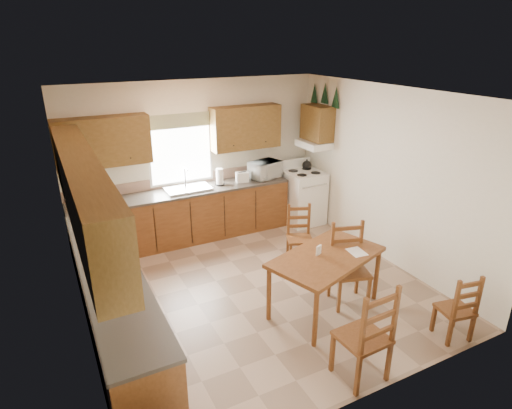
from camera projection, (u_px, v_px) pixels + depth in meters
name	position (u px, v px, depth m)	size (l,w,h in m)	color
floor	(256.00, 288.00, 6.10)	(4.50, 4.50, 0.00)	#9C8167
ceiling	(256.00, 94.00, 5.11)	(4.50, 4.50, 0.00)	#9C6039
wall_left	(73.00, 233.00, 4.64)	(4.50, 4.50, 0.00)	#ECE6CD
wall_right	(386.00, 176.00, 6.56)	(4.50, 4.50, 0.00)	#ECE6CD
wall_back	(197.00, 159.00, 7.46)	(4.50, 4.50, 0.00)	#ECE6CD
wall_front	(374.00, 281.00, 3.74)	(4.50, 4.50, 0.00)	#ECE6CD
lower_cab_back	(185.00, 217.00, 7.39)	(3.75, 0.60, 0.88)	brown
lower_cab_left	(114.00, 304.00, 4.98)	(0.60, 3.60, 0.88)	brown
counter_back	(184.00, 192.00, 7.22)	(3.75, 0.63, 0.04)	#413932
counter_left	(109.00, 269.00, 4.81)	(0.63, 3.60, 0.04)	#413932
backsplash	(178.00, 181.00, 7.42)	(3.75, 0.01, 0.18)	#906F5D
upper_cab_back_left	(103.00, 142.00, 6.48)	(1.41, 0.33, 0.75)	brown
upper_cab_back_right	(246.00, 127.00, 7.51)	(1.25, 0.33, 0.75)	brown
upper_cab_left	(83.00, 191.00, 4.40)	(0.33, 3.60, 0.75)	brown
upper_cab_stove	(317.00, 123.00, 7.65)	(0.33, 0.62, 0.62)	brown
range_hood	(314.00, 144.00, 7.77)	(0.44, 0.62, 0.12)	white
window_frame	(181.00, 150.00, 7.24)	(1.13, 0.02, 1.18)	white
window_pane	(181.00, 150.00, 7.23)	(1.05, 0.01, 1.10)	white
window_valance	(179.00, 121.00, 7.03)	(1.19, 0.01, 0.24)	#435B30
sink_basin	(188.00, 189.00, 7.24)	(0.75, 0.45, 0.04)	silver
pine_decal_a	(336.00, 97.00, 7.27)	(0.22, 0.22, 0.36)	black
pine_decal_b	(325.00, 93.00, 7.52)	(0.22, 0.22, 0.36)	black
pine_decal_c	(314.00, 93.00, 7.80)	(0.22, 0.22, 0.36)	black
stove	(303.00, 198.00, 8.12)	(0.66, 0.68, 0.98)	white
coffeemaker	(86.00, 195.00, 6.47)	(0.22, 0.27, 0.38)	white
paper_towel	(220.00, 177.00, 7.44)	(0.13, 0.13, 0.29)	white
toaster	(242.00, 177.00, 7.62)	(0.22, 0.14, 0.18)	white
microwave	(265.00, 170.00, 7.81)	(0.51, 0.37, 0.31)	white
dining_table	(325.00, 282.00, 5.50)	(1.47, 0.84, 0.79)	brown
chair_near_left	(363.00, 331.00, 4.32)	(0.47, 0.45, 1.13)	brown
chair_near_right	(456.00, 305.00, 4.97)	(0.36, 0.35, 0.86)	brown
chair_far_left	(300.00, 235.00, 6.66)	(0.38, 0.37, 0.91)	brown
chair_far_right	(350.00, 266.00, 5.57)	(0.46, 0.44, 1.10)	brown
table_paper	(357.00, 252.00, 5.44)	(0.19, 0.26, 0.00)	white
table_card	(319.00, 250.00, 5.35)	(0.09, 0.02, 0.13)	white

